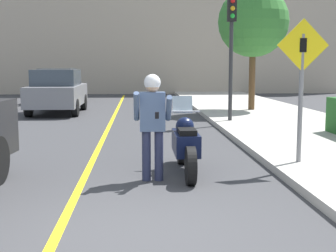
# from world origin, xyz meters

# --- Properties ---
(ground_plane) EXTENTS (80.00, 80.00, 0.00)m
(ground_plane) POSITION_xyz_m (0.00, 0.00, 0.00)
(ground_plane) COLOR #38383A
(road_center_line) EXTENTS (0.12, 36.00, 0.01)m
(road_center_line) POSITION_xyz_m (-0.60, 6.00, 0.00)
(road_center_line) COLOR yellow
(road_center_line) RESTS_ON ground
(building_backdrop) EXTENTS (28.00, 1.20, 9.40)m
(building_backdrop) POSITION_xyz_m (0.00, 26.00, 4.70)
(building_backdrop) COLOR #B2A38E
(building_backdrop) RESTS_ON ground
(motorcycle) EXTENTS (0.62, 2.18, 1.29)m
(motorcycle) POSITION_xyz_m (1.10, 2.91, 0.50)
(motorcycle) COLOR black
(motorcycle) RESTS_ON ground
(person_biker) EXTENTS (0.59, 0.47, 1.70)m
(person_biker) POSITION_xyz_m (0.52, 2.42, 1.04)
(person_biker) COLOR #282D4C
(person_biker) RESTS_ON ground
(crossing_sign) EXTENTS (0.91, 0.08, 2.49)m
(crossing_sign) POSITION_xyz_m (3.13, 3.06, 1.64)
(crossing_sign) COLOR slate
(crossing_sign) RESTS_ON sidewalk_curb
(traffic_light) EXTENTS (0.26, 0.30, 3.77)m
(traffic_light) POSITION_xyz_m (3.13, 9.36, 2.76)
(traffic_light) COLOR #2D2D30
(traffic_light) RESTS_ON sidewalk_curb
(street_tree) EXTENTS (2.67, 2.67, 4.67)m
(street_tree) POSITION_xyz_m (4.65, 12.87, 3.46)
(street_tree) COLOR brown
(street_tree) RESTS_ON sidewalk_curb
(parked_car_grey) EXTENTS (1.88, 4.20, 1.68)m
(parked_car_grey) POSITION_xyz_m (-2.81, 13.30, 0.86)
(parked_car_grey) COLOR black
(parked_car_grey) RESTS_ON ground
(parked_car_black) EXTENTS (1.88, 4.20, 1.68)m
(parked_car_black) POSITION_xyz_m (-3.72, 18.89, 0.86)
(parked_car_black) COLOR black
(parked_car_black) RESTS_ON ground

